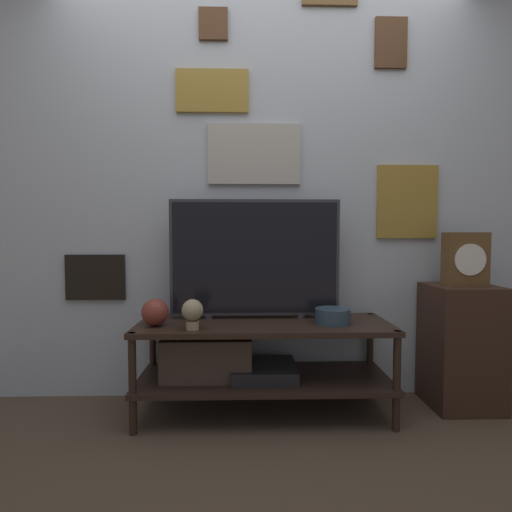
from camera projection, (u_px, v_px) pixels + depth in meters
The scene contains 9 objects.
ground_plane at pixel (266, 439), 1.98m from camera, with size 12.00×12.00×0.00m, color #4C3D2D.
wall_back at pixel (262, 180), 2.50m from camera, with size 6.40×0.08×2.70m.
media_console at pixel (243, 356), 2.25m from camera, with size 1.41×0.50×0.52m.
television at pixel (255, 258), 2.33m from camera, with size 0.99×0.05×0.70m.
vase_round_glass at pixel (155, 312), 2.15m from camera, with size 0.15×0.15×0.15m.
vase_wide_bowl at pixel (333, 316), 2.21m from camera, with size 0.19×0.19×0.08m.
decorative_bust at pixel (192, 312), 2.06m from camera, with size 0.11×0.11×0.16m.
side_table at pixel (461, 346), 2.35m from camera, with size 0.38×0.36×0.72m.
mantel_clock at pixel (465, 259), 2.31m from camera, with size 0.24×0.11×0.31m.
Camera 1 is at (-0.10, -1.92, 1.01)m, focal length 28.00 mm.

